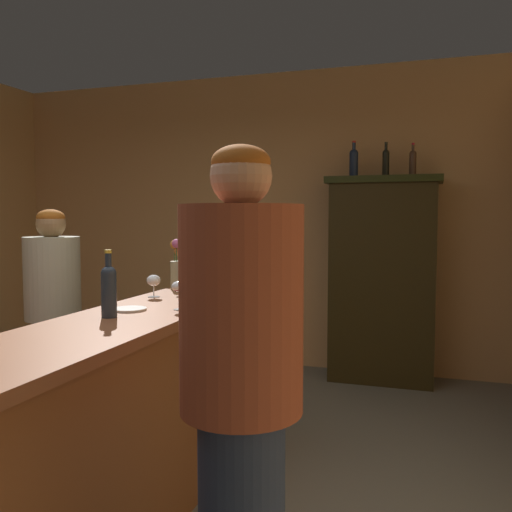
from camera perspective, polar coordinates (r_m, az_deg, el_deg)
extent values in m
cube|color=tan|center=(5.55, -0.54, 3.72)|extent=(5.31, 0.12, 2.88)
cube|color=brown|center=(2.76, -13.98, -17.24)|extent=(0.51, 2.33, 0.96)
cube|color=brown|center=(2.62, -14.18, -6.91)|extent=(0.58, 2.43, 0.05)
cube|color=black|center=(4.99, 13.10, -2.46)|extent=(0.91, 0.39, 1.83)
cube|color=black|center=(4.97, 13.27, 7.74)|extent=(0.99, 0.45, 0.06)
cylinder|color=#23273D|center=(3.45, -7.07, -2.13)|extent=(0.07, 0.07, 0.19)
sphere|color=#23273D|center=(3.44, -7.08, -0.54)|extent=(0.07, 0.07, 0.07)
cylinder|color=#23273D|center=(3.44, -7.09, 0.28)|extent=(0.03, 0.03, 0.10)
cylinder|color=gold|center=(3.43, -7.10, 1.24)|extent=(0.03, 0.03, 0.02)
cylinder|color=#222C39|center=(2.64, -15.14, -4.02)|extent=(0.07, 0.07, 0.21)
sphere|color=#222C39|center=(2.63, -15.18, -1.79)|extent=(0.07, 0.07, 0.07)
cylinder|color=#222C39|center=(2.63, -15.20, -0.75)|extent=(0.03, 0.03, 0.10)
cylinder|color=gold|center=(2.62, -15.23, 0.46)|extent=(0.03, 0.03, 0.02)
cylinder|color=white|center=(3.26, -10.65, -4.22)|extent=(0.07, 0.07, 0.00)
cylinder|color=white|center=(3.25, -10.66, -3.64)|extent=(0.01, 0.01, 0.06)
ellipsoid|color=white|center=(3.24, -10.67, -2.52)|extent=(0.08, 0.08, 0.07)
cylinder|color=white|center=(3.26, -5.55, -4.15)|extent=(0.07, 0.07, 0.00)
cylinder|color=white|center=(3.26, -5.55, -3.56)|extent=(0.01, 0.01, 0.06)
ellipsoid|color=white|center=(3.25, -5.56, -2.45)|extent=(0.07, 0.07, 0.06)
ellipsoid|color=maroon|center=(3.25, -5.56, -2.77)|extent=(0.05, 0.05, 0.03)
cylinder|color=white|center=(2.80, -8.02, -5.57)|extent=(0.06, 0.06, 0.00)
cylinder|color=white|center=(2.79, -8.03, -4.63)|extent=(0.01, 0.01, 0.09)
ellipsoid|color=white|center=(2.78, -8.04, -3.16)|extent=(0.08, 0.08, 0.06)
ellipsoid|color=maroon|center=(2.78, -8.04, -3.48)|extent=(0.07, 0.07, 0.02)
cylinder|color=tan|center=(3.58, -8.09, -2.00)|extent=(0.11, 0.11, 0.18)
cylinder|color=#38602D|center=(3.56, -7.71, -0.57)|extent=(0.01, 0.01, 0.14)
sphere|color=#BB3D81|center=(3.55, -7.72, 0.58)|extent=(0.06, 0.06, 0.06)
cylinder|color=#38602D|center=(3.59, -7.94, -0.56)|extent=(0.01, 0.01, 0.14)
sphere|color=orange|center=(3.59, -7.95, 0.55)|extent=(0.08, 0.08, 0.08)
cylinder|color=#38602D|center=(3.58, -8.51, -0.25)|extent=(0.01, 0.01, 0.18)
sphere|color=orange|center=(3.57, -8.52, 1.20)|extent=(0.06, 0.06, 0.06)
cylinder|color=#38602D|center=(3.53, -8.31, -0.24)|extent=(0.01, 0.01, 0.19)
sphere|color=#B95386|center=(3.52, -8.33, 1.30)|extent=(0.06, 0.06, 0.06)
cylinder|color=white|center=(2.83, -13.08, -5.45)|extent=(0.17, 0.17, 0.01)
cylinder|color=#172238|center=(5.01, 10.19, 9.31)|extent=(0.08, 0.08, 0.21)
sphere|color=#172238|center=(5.02, 10.21, 10.51)|extent=(0.08, 0.08, 0.08)
cylinder|color=#172238|center=(5.03, 10.22, 11.06)|extent=(0.03, 0.03, 0.10)
cylinder|color=red|center=(5.04, 10.23, 11.69)|extent=(0.03, 0.03, 0.02)
cylinder|color=black|center=(4.98, 13.43, 9.26)|extent=(0.06, 0.06, 0.21)
sphere|color=black|center=(4.99, 13.45, 10.44)|extent=(0.06, 0.06, 0.06)
cylinder|color=black|center=(5.00, 13.46, 10.89)|extent=(0.02, 0.02, 0.08)
cylinder|color=black|center=(5.00, 13.47, 11.43)|extent=(0.03, 0.03, 0.02)
cylinder|color=#442C1D|center=(4.97, 16.09, 9.13)|extent=(0.06, 0.06, 0.19)
sphere|color=#442C1D|center=(4.98, 16.11, 10.22)|extent=(0.06, 0.06, 0.06)
cylinder|color=#442C1D|center=(4.98, 16.12, 10.67)|extent=(0.02, 0.02, 0.08)
cylinder|color=red|center=(4.99, 16.13, 11.21)|extent=(0.03, 0.03, 0.02)
cylinder|color=#B7A298|center=(4.14, -20.31, -11.45)|extent=(0.27, 0.27, 0.77)
cylinder|color=#ABAD92|center=(4.02, -20.55, -2.17)|extent=(0.38, 0.38, 0.57)
sphere|color=olive|center=(4.00, -20.68, 3.18)|extent=(0.20, 0.20, 0.20)
ellipsoid|color=#9F5519|center=(3.99, -20.70, 3.82)|extent=(0.19, 0.19, 0.11)
cylinder|color=brown|center=(1.69, -1.56, -5.56)|extent=(0.39, 0.39, 0.65)
sphere|color=tan|center=(1.68, -1.59, 8.37)|extent=(0.19, 0.19, 0.19)
ellipsoid|color=#A1521A|center=(1.68, -1.59, 9.83)|extent=(0.18, 0.18, 0.11)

